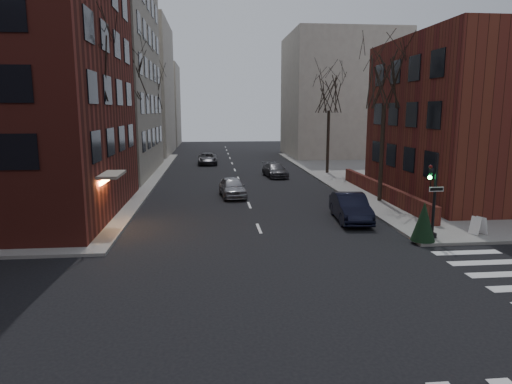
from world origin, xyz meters
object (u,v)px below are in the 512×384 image
car_lane_silver (232,187)px  sandwich_board (478,225)px  tree_left_a (86,64)px  evergreen_shrub (424,221)px  tree_left_b (127,74)px  traffic_signal (433,201)px  car_lane_gray (275,170)px  streetlamp_near (129,137)px  tree_right_a (385,80)px  tree_right_b (329,95)px  streetlamp_far (160,127)px  parked_sedan (350,208)px  tree_left_c (151,92)px  car_lane_far (208,159)px

car_lane_silver → sandwich_board: car_lane_silver is taller
tree_left_a → evergreen_shrub: 18.55m
tree_left_b → sandwich_board: bearing=-40.9°
traffic_signal → car_lane_gray: 22.08m
streetlamp_near → tree_right_a: bearing=-13.2°
tree_right_b → sandwich_board: size_ratio=10.41×
streetlamp_far → parked_sedan: 32.01m
tree_left_c → sandwich_board: size_ratio=11.02×
streetlamp_near → streetlamp_far: same height
tree_left_c → streetlamp_near: size_ratio=1.55×
car_lane_gray → tree_right_a: bearing=-74.1°
tree_left_a → car_lane_far: 29.04m
traffic_signal → tree_right_b: 23.71m
tree_right_a → parked_sedan: tree_right_a is taller
tree_left_c → tree_left_b: bearing=-90.0°
streetlamp_near → parked_sedan: 16.48m
tree_right_a → car_lane_far: 27.09m
tree_right_b → streetlamp_near: tree_right_b is taller
car_lane_gray → tree_right_b: bearing=7.9°
tree_left_b → car_lane_far: (5.96, 15.32, -8.26)m
car_lane_far → sandwich_board: size_ratio=5.32×
traffic_signal → car_lane_silver: size_ratio=0.97×
tree_right_b → streetlamp_near: (-17.00, -10.00, -3.35)m
sandwich_board → evergreen_shrub: 3.33m
streetlamp_far → car_lane_far: streetlamp_far is taller
tree_left_a → car_lane_gray: 22.07m
car_lane_silver → traffic_signal: bearing=-59.2°
tree_right_a → sandwich_board: size_ratio=11.02×
car_lane_gray → car_lane_far: 12.46m
tree_right_a → sandwich_board: 11.58m
car_lane_gray → evergreen_shrub: size_ratio=2.35×
car_lane_gray → car_lane_far: (-6.32, 10.74, 0.02)m
tree_left_c → evergreen_shrub: (16.10, -31.50, -6.96)m
tree_left_c → tree_right_b: bearing=-24.4°
traffic_signal → parked_sedan: (-2.65, 4.18, -1.14)m
tree_left_a → tree_right_b: size_ratio=1.12×
tree_left_a → sandwich_board: 21.37m
parked_sedan → tree_right_a: bearing=58.4°
tree_left_b → car_lane_gray: bearing=20.5°
tree_left_b → car_lane_far: 18.40m
tree_left_b → car_lane_far: bearing=68.8°
parked_sedan → sandwich_board: size_ratio=5.27×
tree_right_b → tree_right_a: bearing=-90.0°
car_lane_gray → sandwich_board: (7.03, -21.29, -0.04)m
tree_left_a → streetlamp_near: 9.07m
traffic_signal → parked_sedan: size_ratio=0.86×
streetlamp_far → tree_right_b: bearing=-30.5°
tree_left_b → traffic_signal: bearing=-45.5°
streetlamp_near → car_lane_silver: (7.24, -0.92, -3.53)m
car_lane_gray → tree_left_b: bearing=-166.5°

